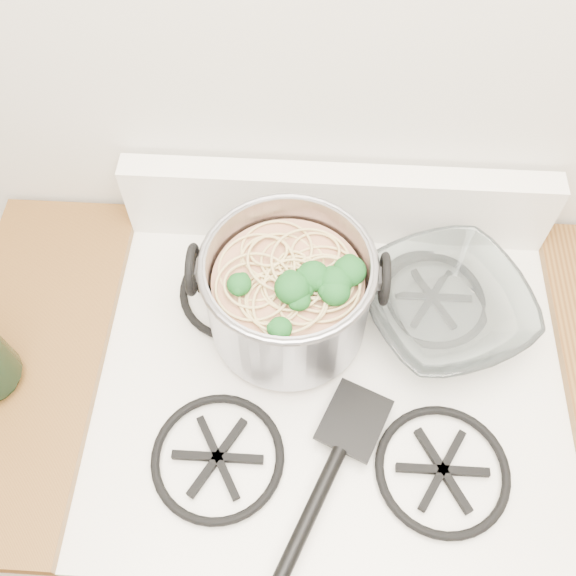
% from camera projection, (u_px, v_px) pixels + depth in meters
% --- Properties ---
extents(gas_range, '(0.76, 0.66, 0.92)m').
position_uv_depth(gas_range, '(319.00, 462.00, 1.45)').
color(gas_range, white).
rests_on(gas_range, ground).
extents(counter_left, '(0.25, 0.65, 0.92)m').
position_uv_depth(counter_left, '(97.00, 445.00, 1.45)').
color(counter_left, silver).
rests_on(counter_left, ground).
extents(stock_pot, '(0.30, 0.27, 0.18)m').
position_uv_depth(stock_pot, '(288.00, 294.00, 1.01)').
color(stock_pot, '#9798A0').
rests_on(stock_pot, gas_range).
extents(spatula, '(0.39, 0.40, 0.02)m').
position_uv_depth(spatula, '(355.00, 418.00, 0.98)').
color(spatula, black).
rests_on(spatula, gas_range).
extents(glass_bowl, '(0.14, 0.14, 0.03)m').
position_uv_depth(glass_bowl, '(443.00, 311.00, 1.08)').
color(glass_bowl, white).
rests_on(glass_bowl, gas_range).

